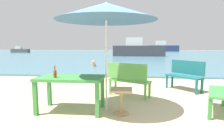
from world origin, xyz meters
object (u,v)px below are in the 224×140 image
object	(u,v)px
patio_umbrella	(106,12)
side_table_wood	(121,98)
bench_green_right	(128,78)
boat_ferry	(163,48)
boat_cargo_ship	(138,49)
picnic_table_green	(71,82)
bench_green_left	(222,88)
bench_teal_center	(185,74)
swimmer_person	(93,64)
boat_barge	(20,50)
beer_bottle_amber	(55,73)

from	to	relation	value
patio_umbrella	side_table_wood	size ratio (longest dim) A/B	4.26
side_table_wood	bench_green_right	distance (m)	1.43
boat_ferry	boat_cargo_ship	distance (m)	23.36
picnic_table_green	bench_green_left	size ratio (longest dim) A/B	1.12
bench_teal_center	bench_green_right	bearing A→B (deg)	-150.80
patio_umbrella	boat_cargo_ship	xyz separation A→B (m)	(1.38, 21.80, -1.16)
side_table_wood	swimmer_person	world-z (taller)	side_table_wood
bench_teal_center	boat_barge	xyz separation A→B (m)	(-23.86, 30.50, 0.00)
bench_teal_center	bench_green_left	size ratio (longest dim) A/B	0.93
bench_green_right	bench_teal_center	bearing A→B (deg)	29.20
patio_umbrella	boat_ferry	xyz separation A→B (m)	(8.14, 44.16, -1.11)
patio_umbrella	swimmer_person	distance (m)	8.71
boat_ferry	bench_green_left	bearing A→B (deg)	-97.38
bench_teal_center	side_table_wood	bearing A→B (deg)	-128.38
bench_teal_center	boat_cargo_ship	distance (m)	19.56
side_table_wood	bench_green_left	distance (m)	2.13
picnic_table_green	patio_umbrella	bearing A→B (deg)	4.23
bench_teal_center	swimmer_person	distance (m)	7.33
picnic_table_green	boat_barge	size ratio (longest dim) A/B	0.39
beer_bottle_amber	bench_green_left	distance (m)	3.52
patio_umbrella	bench_green_right	xyz separation A→B (m)	(0.45, 1.25, -1.58)
swimmer_person	boat_cargo_ship	bearing A→B (deg)	76.28
bench_green_left	boat_barge	world-z (taller)	boat_barge
boat_ferry	beer_bottle_amber	bearing A→B (deg)	-101.71
boat_cargo_ship	swimmer_person	bearing A→B (deg)	-103.72
bench_teal_center	boat_ferry	size ratio (longest dim) A/B	0.16
bench_green_left	swimmer_person	world-z (taller)	bench_green_left
bench_green_right	boat_cargo_ship	distance (m)	20.57
beer_bottle_amber	bench_teal_center	bearing A→B (deg)	36.70
beer_bottle_amber	side_table_wood	world-z (taller)	beer_bottle_amber
bench_teal_center	swimmer_person	world-z (taller)	bench_teal_center
beer_bottle_amber	boat_barge	xyz separation A→B (m)	(-20.55, 32.97, -0.31)
swimmer_person	boat_barge	distance (m)	31.42
patio_umbrella	bench_teal_center	size ratio (longest dim) A/B	1.99
boat_cargo_ship	side_table_wood	bearing A→B (deg)	-92.73
boat_barge	bench_green_left	bearing A→B (deg)	-53.62
beer_bottle_amber	boat_barge	distance (m)	38.85
bench_teal_center	boat_barge	size ratio (longest dim) A/B	0.32
picnic_table_green	patio_umbrella	distance (m)	1.66
side_table_wood	bench_green_left	size ratio (longest dim) A/B	0.43
boat_ferry	boat_cargo_ship	world-z (taller)	boat_ferry
beer_bottle_amber	bench_green_right	xyz separation A→B (m)	(1.50, 1.46, -0.31)
boat_cargo_ship	bench_green_left	bearing A→B (deg)	-87.20
bench_teal_center	bench_green_left	world-z (taller)	same
bench_green_right	boat_cargo_ship	world-z (taller)	boat_cargo_ship
beer_bottle_amber	boat_cargo_ship	size ratio (longest dim) A/B	0.04
patio_umbrella	boat_barge	xyz separation A→B (m)	(-21.61, 32.76, -1.57)
beer_bottle_amber	boat_ferry	distance (m)	45.31
patio_umbrella	beer_bottle_amber	bearing A→B (deg)	-169.07
picnic_table_green	boat_barge	xyz separation A→B (m)	(-20.84, 32.82, -0.10)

